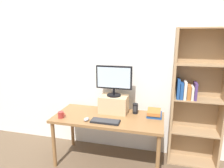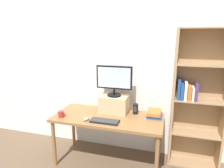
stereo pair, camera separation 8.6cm
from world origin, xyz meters
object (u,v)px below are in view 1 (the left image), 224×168
at_px(keyboard, 105,121).
at_px(computer_mouse, 86,119).
at_px(desk, 108,121).
at_px(bookshelf_unit, 196,98).
at_px(book_stack, 154,113).
at_px(computer_monitor, 114,80).
at_px(riser_box, 114,104).
at_px(coffee_mug, 61,115).
at_px(desk_speaker, 135,109).

xyz_separation_m(keyboard, computer_mouse, (-0.25, -0.01, 0.01)).
distance_m(desk, bookshelf_unit, 1.23).
distance_m(keyboard, book_stack, 0.70).
xyz_separation_m(bookshelf_unit, computer_monitor, (-1.11, -0.12, 0.22)).
height_order(computer_monitor, computer_mouse, computer_monitor).
relative_size(riser_box, book_stack, 1.61).
distance_m(computer_monitor, computer_mouse, 0.66).
distance_m(riser_box, computer_monitor, 0.36).
height_order(computer_monitor, coffee_mug, computer_monitor).
xyz_separation_m(riser_box, coffee_mug, (-0.64, -0.39, -0.08)).
relative_size(bookshelf_unit, coffee_mug, 17.58).
distance_m(riser_box, desk_speaker, 0.31).
xyz_separation_m(desk, computer_mouse, (-0.24, -0.20, 0.09)).
xyz_separation_m(bookshelf_unit, keyboard, (-1.13, -0.50, -0.25)).
bearing_deg(coffee_mug, desk, 18.69).
relative_size(desk, book_stack, 6.03).
distance_m(riser_box, coffee_mug, 0.75).
bearing_deg(bookshelf_unit, riser_box, -173.63).
bearing_deg(desk_speaker, computer_monitor, -176.78).
xyz_separation_m(desk, coffee_mug, (-0.60, -0.20, 0.12)).
relative_size(riser_box, desk_speaker, 2.74).
xyz_separation_m(book_stack, coffee_mug, (-1.21, -0.37, 0.00)).
relative_size(keyboard, book_stack, 1.51).
bearing_deg(desk_speaker, riser_box, -177.05).
xyz_separation_m(riser_box, computer_monitor, (0.00, -0.00, 0.36)).
xyz_separation_m(computer_mouse, coffee_mug, (-0.36, -0.00, 0.03)).
distance_m(desk, keyboard, 0.21).
relative_size(riser_box, computer_monitor, 0.78).
bearing_deg(book_stack, bookshelf_unit, 14.45).
distance_m(computer_monitor, keyboard, 0.60).
bearing_deg(computer_monitor, bookshelf_unit, 6.44).
distance_m(book_stack, coffee_mug, 1.27).
height_order(bookshelf_unit, coffee_mug, bookshelf_unit).
bearing_deg(riser_box, coffee_mug, -148.73).
distance_m(desk, desk_speaker, 0.42).
bearing_deg(desk, bookshelf_unit, 15.03).
bearing_deg(book_stack, coffee_mug, -162.88).
xyz_separation_m(desk, riser_box, (0.03, 0.18, 0.19)).
height_order(computer_monitor, book_stack, computer_monitor).
xyz_separation_m(desk, keyboard, (0.01, -0.19, 0.08)).
bearing_deg(riser_box, bookshelf_unit, 6.37).
relative_size(bookshelf_unit, desk_speaker, 12.98).
relative_size(bookshelf_unit, computer_mouse, 18.10).
bearing_deg(keyboard, bookshelf_unit, 23.77).
bearing_deg(bookshelf_unit, computer_mouse, -159.82).
height_order(desk, desk_speaker, desk_speaker).
distance_m(bookshelf_unit, computer_monitor, 1.14).
xyz_separation_m(bookshelf_unit, computer_mouse, (-1.38, -0.51, -0.24)).
height_order(computer_monitor, keyboard, computer_monitor).
bearing_deg(riser_box, computer_monitor, -90.00).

